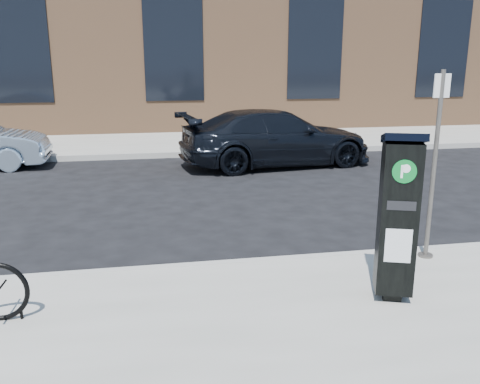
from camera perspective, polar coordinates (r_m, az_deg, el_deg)
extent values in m
plane|color=black|center=(6.58, -0.73, -8.93)|extent=(120.00, 120.00, 0.00)
cube|color=gray|center=(20.14, -7.51, 7.23)|extent=(60.00, 12.00, 0.15)
cube|color=#9E9B93|center=(6.54, -0.70, -8.40)|extent=(60.00, 0.12, 0.16)
cube|color=#9E9B93|center=(14.24, -6.19, 4.22)|extent=(60.00, 0.12, 0.16)
cube|color=#8F6241|center=(23.01, -8.28, 17.92)|extent=(28.00, 10.00, 8.00)
cube|color=black|center=(18.37, -23.77, 14.61)|extent=(2.00, 0.06, 3.50)
cube|color=black|center=(17.96, -7.47, 15.71)|extent=(2.00, 0.06, 3.50)
cube|color=black|center=(18.91, 8.43, 15.62)|extent=(2.00, 0.06, 3.50)
cube|color=black|center=(21.04, 21.88, 14.64)|extent=(2.00, 0.06, 3.50)
cube|color=black|center=(5.79, 16.64, -10.90)|extent=(0.24, 0.24, 0.09)
cube|color=black|center=(5.49, 17.28, -2.89)|extent=(0.46, 0.43, 1.60)
cube|color=black|center=(5.31, 17.96, 5.76)|extent=(0.51, 0.48, 0.15)
cylinder|color=#086122|center=(5.20, 17.98, 2.20)|extent=(0.23, 0.09, 0.23)
cube|color=white|center=(5.20, 17.98, 2.20)|extent=(0.08, 0.04, 0.13)
cube|color=silver|center=(5.41, 17.33, -5.79)|extent=(0.25, 0.09, 0.36)
cube|color=black|center=(5.28, 17.68, -1.48)|extent=(0.27, 0.10, 0.09)
cylinder|color=#605C55|center=(7.09, 20.09, -6.68)|extent=(0.19, 0.19, 0.03)
cylinder|color=#605C55|center=(6.77, 20.95, 2.62)|extent=(0.06, 0.06, 2.37)
cube|color=silver|center=(6.65, 21.74, 11.03)|extent=(0.21, 0.02, 0.28)
cylinder|color=black|center=(5.58, -23.34, -12.38)|extent=(0.03, 0.03, 0.12)
imported|color=black|center=(12.99, 4.07, 6.11)|extent=(5.12, 2.61, 1.42)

